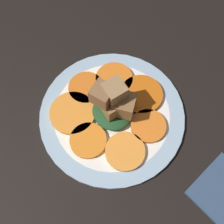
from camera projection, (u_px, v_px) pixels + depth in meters
table_slab at (112, 118)px, 56.17cm from camera, size 120.00×120.00×2.00cm
plate at (112, 115)px, 54.77cm from camera, size 28.16×28.16×1.05cm
carrot_slice_0 at (72, 113)px, 53.87cm from camera, size 8.82×8.82×0.86cm
carrot_slice_1 at (88, 140)px, 51.69cm from camera, size 6.85×6.85×0.86cm
carrot_slice_2 at (125, 151)px, 50.87cm from camera, size 7.31×7.31×0.86cm
carrot_slice_3 at (148, 126)px, 52.81cm from camera, size 6.69×6.69×0.86cm
carrot_slice_4 at (141, 94)px, 55.44cm from camera, size 8.45×8.45×0.86cm
carrot_slice_5 at (114, 79)px, 56.82cm from camera, size 7.52×7.52×0.86cm
carrot_slice_6 at (87, 87)px, 56.11cm from camera, size 7.05×7.05×0.86cm
center_pile at (113, 104)px, 50.94cm from camera, size 7.99×8.00×8.95cm
fork at (88, 129)px, 52.85cm from camera, size 18.78×2.33×0.40cm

